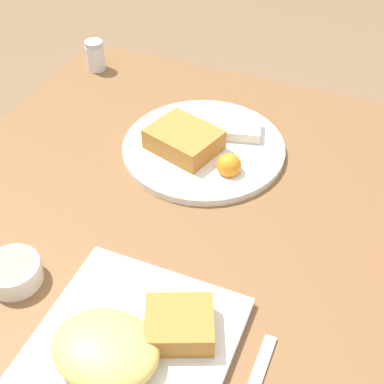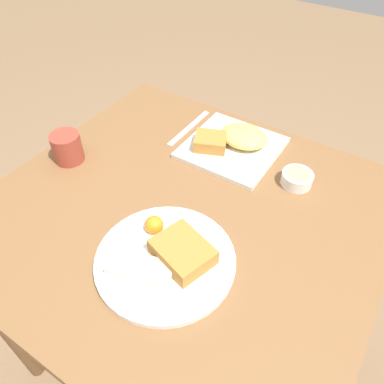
% 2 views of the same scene
% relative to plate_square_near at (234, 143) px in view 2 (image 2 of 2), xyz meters
% --- Properties ---
extents(ground_plane, '(8.00, 8.00, 0.00)m').
position_rel_plate_square_near_xyz_m(ground_plane, '(-0.01, 0.28, -0.79)').
color(ground_plane, '#846647').
extents(dining_table, '(0.94, 0.89, 0.77)m').
position_rel_plate_square_near_xyz_m(dining_table, '(-0.01, 0.28, -0.12)').
color(dining_table, brown).
rests_on(dining_table, ground_plane).
extents(plate_square_near, '(0.25, 0.25, 0.06)m').
position_rel_plate_square_near_xyz_m(plate_square_near, '(0.00, 0.00, 0.00)').
color(plate_square_near, white).
rests_on(plate_square_near, dining_table).
extents(plate_oval_far, '(0.30, 0.30, 0.05)m').
position_rel_plate_square_near_xyz_m(plate_oval_far, '(-0.07, 0.43, -0.01)').
color(plate_oval_far, white).
rests_on(plate_oval_far, dining_table).
extents(sauce_ramekin, '(0.08, 0.08, 0.03)m').
position_rel_plate_square_near_xyz_m(sauce_ramekin, '(-0.21, 0.04, -0.00)').
color(sauce_ramekin, white).
rests_on(sauce_ramekin, dining_table).
extents(butter_knife, '(0.02, 0.21, 0.00)m').
position_rel_plate_square_near_xyz_m(butter_knife, '(0.16, -0.01, -0.02)').
color(butter_knife, silver).
rests_on(butter_knife, dining_table).
extents(coffee_mug, '(0.08, 0.08, 0.08)m').
position_rel_plate_square_near_xyz_m(coffee_mug, '(0.36, 0.29, 0.02)').
color(coffee_mug, '#9E3D2D').
rests_on(coffee_mug, dining_table).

